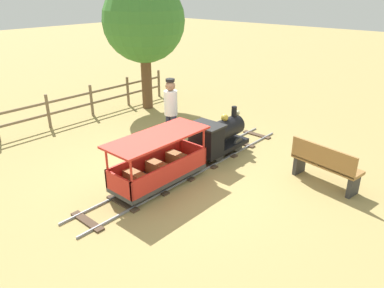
{
  "coord_description": "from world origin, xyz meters",
  "views": [
    {
      "loc": [
        4.49,
        -4.61,
        3.45
      ],
      "look_at": [
        0.0,
        0.45,
        0.55
      ],
      "focal_mm": 34.3,
      "sensor_mm": 36.0,
      "label": 1
    }
  ],
  "objects_px": {
    "locomotive": "(217,136)",
    "passenger_car": "(159,165)",
    "park_bench": "(325,165)",
    "oak_tree_near": "(144,22)",
    "conductor_person": "(171,108)"
  },
  "relations": [
    {
      "from": "oak_tree_near",
      "to": "park_bench",
      "type": "bearing_deg",
      "value": -9.94
    },
    {
      "from": "locomotive",
      "to": "passenger_car",
      "type": "xyz_separation_m",
      "value": [
        0.0,
        -1.75,
        -0.06
      ]
    },
    {
      "from": "park_bench",
      "to": "passenger_car",
      "type": "bearing_deg",
      "value": -137.82
    },
    {
      "from": "passenger_car",
      "to": "oak_tree_near",
      "type": "xyz_separation_m",
      "value": [
        -3.81,
        3.14,
        2.13
      ]
    },
    {
      "from": "oak_tree_near",
      "to": "passenger_car",
      "type": "bearing_deg",
      "value": -39.53
    },
    {
      "from": "conductor_person",
      "to": "park_bench",
      "type": "xyz_separation_m",
      "value": [
        3.38,
        0.64,
        -0.54
      ]
    },
    {
      "from": "conductor_person",
      "to": "locomotive",
      "type": "bearing_deg",
      "value": 16.23
    },
    {
      "from": "locomotive",
      "to": "oak_tree_near",
      "type": "relative_size",
      "value": 0.39
    },
    {
      "from": "locomotive",
      "to": "passenger_car",
      "type": "distance_m",
      "value": 1.76
    },
    {
      "from": "passenger_car",
      "to": "oak_tree_near",
      "type": "bearing_deg",
      "value": 140.47
    },
    {
      "from": "conductor_person",
      "to": "oak_tree_near",
      "type": "bearing_deg",
      "value": 147.89
    },
    {
      "from": "passenger_car",
      "to": "locomotive",
      "type": "bearing_deg",
      "value": 90.0
    },
    {
      "from": "locomotive",
      "to": "passenger_car",
      "type": "bearing_deg",
      "value": -90.0
    },
    {
      "from": "passenger_car",
      "to": "park_bench",
      "type": "xyz_separation_m",
      "value": [
        2.29,
        2.07,
        -0.01
      ]
    },
    {
      "from": "conductor_person",
      "to": "oak_tree_near",
      "type": "height_order",
      "value": "oak_tree_near"
    }
  ]
}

